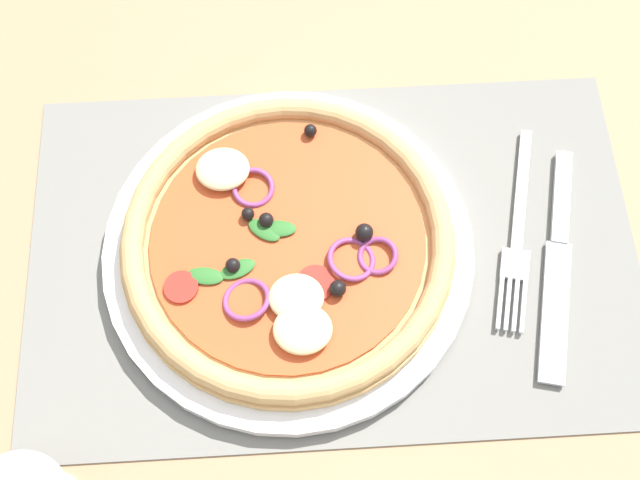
# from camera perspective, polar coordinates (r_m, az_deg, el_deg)

# --- Properties ---
(ground_plane) EXTENTS (1.90, 1.40, 0.02)m
(ground_plane) POSITION_cam_1_polar(r_m,az_deg,el_deg) (0.67, 0.92, -1.32)
(ground_plane) COLOR #9E7A56
(placemat) EXTENTS (0.49, 0.31, 0.00)m
(placemat) POSITION_cam_1_polar(r_m,az_deg,el_deg) (0.65, 0.93, -0.84)
(placemat) COLOR slate
(placemat) RESTS_ON ground_plane
(plate) EXTENTS (0.29, 0.29, 0.01)m
(plate) POSITION_cam_1_polar(r_m,az_deg,el_deg) (0.64, -2.21, -0.65)
(plate) COLOR white
(plate) RESTS_ON placemat
(pizza) EXTENTS (0.26, 0.26, 0.03)m
(pizza) POSITION_cam_1_polar(r_m,az_deg,el_deg) (0.63, -2.29, -0.09)
(pizza) COLOR tan
(pizza) RESTS_ON plate
(fork) EXTENTS (0.06, 0.18, 0.00)m
(fork) POSITION_cam_1_polar(r_m,az_deg,el_deg) (0.67, 13.63, 0.15)
(fork) COLOR silver
(fork) RESTS_ON placemat
(knife) EXTENTS (0.06, 0.20, 0.01)m
(knife) POSITION_cam_1_polar(r_m,az_deg,el_deg) (0.67, 16.30, -1.64)
(knife) COLOR silver
(knife) RESTS_ON placemat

